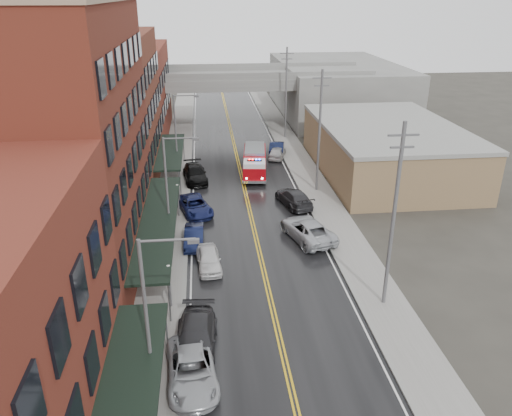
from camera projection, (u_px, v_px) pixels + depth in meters
road at (250, 214)px, 45.21m from camera, size 11.00×160.00×0.02m
sidewalk_left at (169, 217)px, 44.47m from camera, size 3.00×160.00×0.15m
sidewalk_right at (329, 210)px, 45.89m from camera, size 3.00×160.00×0.15m
curb_left at (188, 216)px, 44.63m from camera, size 0.30×160.00×0.15m
curb_right at (312, 211)px, 45.73m from camera, size 0.30×160.00×0.15m
brick_building_b at (65, 144)px, 33.95m from camera, size 9.00×20.00×18.00m
brick_building_c at (110, 110)px, 50.50m from camera, size 9.00×15.00×15.00m
brick_building_far at (132, 93)px, 67.05m from camera, size 9.00×20.00×12.00m
tan_building at (386, 150)px, 54.88m from camera, size 14.00×22.00×5.00m
right_far_block at (336, 88)px, 81.82m from camera, size 18.00×30.00×8.00m
awning_1 at (159, 220)px, 36.91m from camera, size 2.60×18.00×3.09m
awning_2 at (171, 151)px, 52.87m from camera, size 2.60×13.00×3.09m
globe_lamp_1 at (169, 277)px, 30.91m from camera, size 0.44×0.44×3.12m
globe_lamp_2 at (178, 193)px, 43.67m from camera, size 0.44×0.44×3.12m
street_lamp_0 at (152, 315)px, 22.45m from camera, size 2.64×0.22×9.00m
street_lamp_1 at (170, 187)px, 37.04m from camera, size 2.64×0.22×9.00m
street_lamp_2 at (178, 132)px, 51.62m from camera, size 2.64×0.22×9.00m
utility_pole_0 at (394, 215)px, 29.72m from camera, size 1.80×0.24×12.00m
utility_pole_1 at (319, 130)px, 47.95m from camera, size 1.80×0.24×12.00m
utility_pole_2 at (286, 92)px, 66.18m from camera, size 1.80×0.24×12.00m
overpass at (229, 86)px, 71.99m from camera, size 40.00×10.00×7.50m
fire_truck at (255, 161)px, 54.39m from camera, size 3.70×7.77×2.75m
parked_car_left_2 at (192, 369)px, 25.56m from camera, size 2.91×5.57×1.50m
parked_car_left_3 at (196, 339)px, 27.70m from camera, size 2.70×5.78×1.63m
parked_car_left_4 at (209, 259)px, 36.18m from camera, size 1.96×4.24×1.41m
parked_car_left_5 at (194, 237)px, 39.51m from camera, size 1.59×4.27×1.39m
parked_car_left_6 at (195, 206)px, 45.09m from camera, size 3.81×5.73×1.46m
parked_car_left_7 at (195, 174)px, 52.79m from camera, size 2.89×5.82×1.62m
parked_car_right_0 at (308, 229)px, 40.38m from camera, size 4.36×6.55×1.67m
parked_car_right_1 at (294, 198)px, 46.78m from camera, size 3.35×5.67×1.54m
parked_car_right_2 at (277, 152)px, 60.02m from camera, size 2.92×4.59×1.46m
parked_car_right_3 at (277, 148)px, 61.60m from camera, size 2.58×5.11×1.61m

